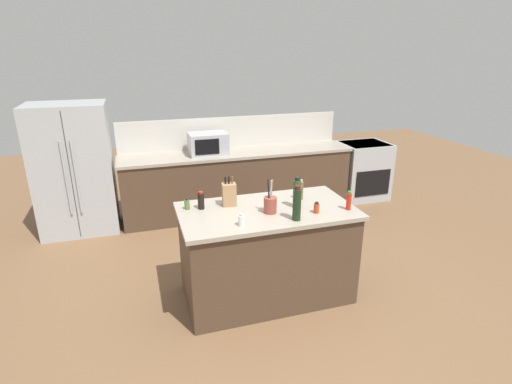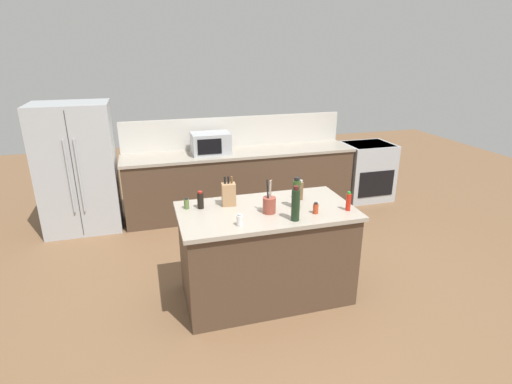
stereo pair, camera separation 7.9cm
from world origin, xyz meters
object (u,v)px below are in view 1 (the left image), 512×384
(microwave, at_px, (208,144))
(knife_block, at_px, (229,194))
(salt_shaker, at_px, (241,220))
(hot_sauce_bottle, at_px, (349,201))
(utensil_crock, at_px, (270,204))
(pepper_grinder, at_px, (301,190))
(wine_bottle, at_px, (297,204))
(olive_oil_bottle, at_px, (297,193))
(spice_jar_paprika, at_px, (316,208))
(spice_jar_oregano, at_px, (187,204))
(range_oven, at_px, (363,170))
(refrigerator, at_px, (74,169))
(soy_sauce_bottle, at_px, (201,201))

(microwave, distance_m, knife_block, 2.01)
(salt_shaker, distance_m, hot_sauce_bottle, 1.06)
(utensil_crock, relative_size, pepper_grinder, 1.58)
(wine_bottle, bearing_deg, olive_oil_bottle, 66.90)
(knife_block, relative_size, hot_sauce_bottle, 1.58)
(spice_jar_paprika, bearing_deg, spice_jar_oregano, 158.49)
(olive_oil_bottle, bearing_deg, range_oven, 46.30)
(utensil_crock, height_order, spice_jar_oregano, utensil_crock)
(spice_jar_paprika, bearing_deg, refrigerator, 133.36)
(spice_jar_paprika, bearing_deg, salt_shaker, -175.08)
(olive_oil_bottle, bearing_deg, salt_shaker, -158.22)
(salt_shaker, height_order, pepper_grinder, pepper_grinder)
(pepper_grinder, bearing_deg, hot_sauce_bottle, -50.43)
(range_oven, height_order, microwave, microwave)
(salt_shaker, bearing_deg, spice_jar_paprika, 4.92)
(olive_oil_bottle, height_order, spice_jar_paprika, olive_oil_bottle)
(knife_block, bearing_deg, wine_bottle, -40.94)
(salt_shaker, xyz_separation_m, wine_bottle, (0.50, -0.03, 0.10))
(hot_sauce_bottle, bearing_deg, salt_shaker, -177.53)
(utensil_crock, relative_size, soy_sauce_bottle, 1.87)
(spice_jar_oregano, height_order, soy_sauce_bottle, soy_sauce_bottle)
(range_oven, distance_m, spice_jar_oregano, 3.75)
(refrigerator, bearing_deg, wine_bottle, -50.72)
(knife_block, distance_m, olive_oil_bottle, 0.65)
(range_oven, distance_m, utensil_crock, 3.38)
(spice_jar_paprika, distance_m, soy_sauce_bottle, 1.08)
(microwave, xyz_separation_m, utensil_crock, (0.14, -2.29, -0.07))
(knife_block, distance_m, spice_jar_oregano, 0.41)
(salt_shaker, xyz_separation_m, soy_sauce_bottle, (-0.26, 0.48, 0.03))
(microwave, xyz_separation_m, spice_jar_paprika, (0.54, -2.42, -0.10))
(refrigerator, height_order, range_oven, refrigerator)
(pepper_grinder, bearing_deg, spice_jar_oregano, 176.33)
(range_oven, distance_m, pepper_grinder, 2.93)
(knife_block, height_order, spice_jar_oregano, knife_block)
(refrigerator, xyz_separation_m, soy_sauce_bottle, (1.34, -2.05, 0.16))
(refrigerator, distance_m, olive_oil_bottle, 3.19)
(utensil_crock, height_order, pepper_grinder, utensil_crock)
(salt_shaker, relative_size, pepper_grinder, 0.53)
(salt_shaker, distance_m, wine_bottle, 0.51)
(utensil_crock, xyz_separation_m, hot_sauce_bottle, (0.73, -0.15, 0.00))
(refrigerator, bearing_deg, spice_jar_paprika, -46.64)
(refrigerator, height_order, microwave, refrigerator)
(range_oven, relative_size, knife_block, 3.17)
(refrigerator, bearing_deg, salt_shaker, -57.75)
(range_oven, distance_m, knife_block, 3.44)
(microwave, relative_size, hot_sauce_bottle, 2.93)
(microwave, xyz_separation_m, olive_oil_bottle, (0.42, -2.24, -0.01))
(salt_shaker, xyz_separation_m, spice_jar_paprika, (0.73, 0.06, -0.00))
(olive_oil_bottle, xyz_separation_m, spice_jar_oregano, (-1.00, 0.26, -0.09))
(knife_block, height_order, pepper_grinder, knife_block)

